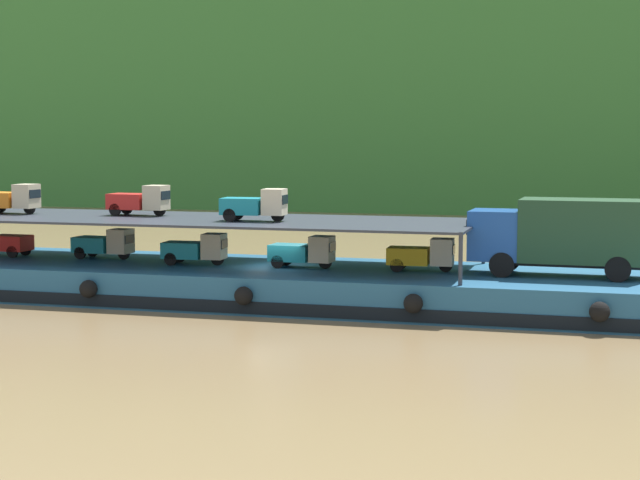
% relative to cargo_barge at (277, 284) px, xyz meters
% --- Properties ---
extents(ground_plane, '(400.00, 400.00, 0.00)m').
position_rel_cargo_barge_xyz_m(ground_plane, '(-0.00, 0.03, -0.75)').
color(ground_plane, olive).
extents(cargo_barge, '(33.78, 8.50, 1.50)m').
position_rel_cargo_barge_xyz_m(cargo_barge, '(0.00, 0.00, 0.00)').
color(cargo_barge, '#23567A').
rests_on(cargo_barge, ground).
extents(covered_lorry, '(7.90, 2.45, 3.10)m').
position_rel_cargo_barge_xyz_m(covered_lorry, '(11.91, 0.19, 2.44)').
color(covered_lorry, '#1E4C99').
rests_on(covered_lorry, cargo_barge).
extents(cargo_rack, '(24.58, 7.11, 2.00)m').
position_rel_cargo_barge_xyz_m(cargo_rack, '(-3.80, 0.03, 2.69)').
color(cargo_rack, '#2D333D').
rests_on(cargo_rack, cargo_barge).
extents(mini_truck_lower_stern, '(2.76, 1.24, 1.38)m').
position_rel_cargo_barge_xyz_m(mini_truck_lower_stern, '(-13.63, 0.25, 1.44)').
color(mini_truck_lower_stern, red).
rests_on(mini_truck_lower_stern, cargo_barge).
extents(mini_truck_lower_aft, '(2.79, 1.30, 1.38)m').
position_rel_cargo_barge_xyz_m(mini_truck_lower_aft, '(-8.47, 0.62, 1.44)').
color(mini_truck_lower_aft, teal).
rests_on(mini_truck_lower_aft, cargo_barge).
extents(mini_truck_lower_mid, '(2.79, 1.30, 1.38)m').
position_rel_cargo_barge_xyz_m(mini_truck_lower_mid, '(-3.59, -0.33, 1.44)').
color(mini_truck_lower_mid, teal).
rests_on(mini_truck_lower_mid, cargo_barge).
extents(mini_truck_lower_fore, '(2.78, 1.26, 1.38)m').
position_rel_cargo_barge_xyz_m(mini_truck_lower_fore, '(1.21, -0.06, 1.44)').
color(mini_truck_lower_fore, teal).
rests_on(mini_truck_lower_fore, cargo_barge).
extents(mini_truck_lower_bow, '(2.79, 1.28, 1.38)m').
position_rel_cargo_barge_xyz_m(mini_truck_lower_bow, '(6.28, 0.22, 1.44)').
color(mini_truck_lower_bow, gold).
rests_on(mini_truck_lower_bow, cargo_barge).
extents(mini_truck_upper_stern, '(2.79, 1.30, 1.38)m').
position_rel_cargo_barge_xyz_m(mini_truck_upper_stern, '(-12.98, 0.18, 3.44)').
color(mini_truck_upper_stern, orange).
rests_on(mini_truck_upper_stern, cargo_rack).
extents(mini_truck_upper_mid, '(2.78, 1.27, 1.38)m').
position_rel_cargo_barge_xyz_m(mini_truck_upper_mid, '(-6.75, 0.77, 3.44)').
color(mini_truck_upper_mid, red).
rests_on(mini_truck_upper_mid, cargo_rack).
extents(mini_truck_upper_fore, '(2.79, 1.28, 1.38)m').
position_rel_cargo_barge_xyz_m(mini_truck_upper_fore, '(-0.70, -0.74, 3.44)').
color(mini_truck_upper_fore, teal).
rests_on(mini_truck_upper_fore, cargo_rack).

